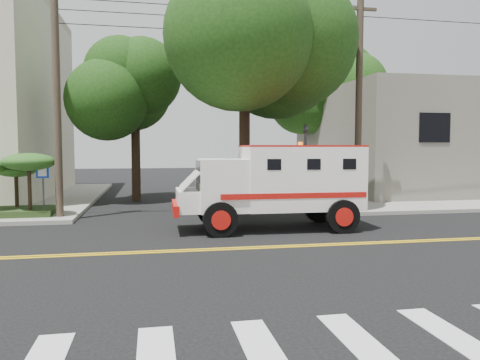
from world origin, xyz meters
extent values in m
plane|color=black|center=(0.00, 0.00, 0.00)|extent=(100.00, 100.00, 0.00)
cube|color=gray|center=(13.50, 13.50, 0.07)|extent=(17.00, 17.00, 0.15)
cube|color=slate|center=(15.00, 14.00, 3.15)|extent=(14.00, 12.00, 6.00)
cylinder|color=#382D23|center=(-5.60, 6.00, 4.50)|extent=(0.28, 0.28, 9.00)
cylinder|color=#382D23|center=(6.30, 6.20, 4.50)|extent=(0.28, 0.28, 9.00)
cylinder|color=black|center=(1.50, 6.50, 3.50)|extent=(0.44, 0.44, 7.00)
sphere|color=#14350E|center=(1.50, 6.50, 7.00)|extent=(5.32, 5.32, 5.32)
sphere|color=#14350E|center=(2.64, 5.74, 7.57)|extent=(4.56, 4.56, 4.56)
cylinder|color=black|center=(-3.00, 12.00, 2.80)|extent=(0.44, 0.44, 5.60)
sphere|color=#14350E|center=(-3.00, 12.00, 5.60)|extent=(3.92, 3.92, 3.92)
sphere|color=#14350E|center=(-2.16, 11.44, 6.02)|extent=(3.36, 3.36, 3.36)
cylinder|color=black|center=(8.50, 16.00, 2.97)|extent=(0.44, 0.44, 5.95)
sphere|color=#14350E|center=(8.50, 16.00, 5.95)|extent=(4.20, 4.20, 4.20)
sphere|color=#14350E|center=(9.40, 15.40, 6.40)|extent=(3.60, 3.60, 3.60)
cylinder|color=#3F3F42|center=(3.80, 5.60, 1.80)|extent=(0.12, 0.12, 3.60)
imported|color=#3F3F42|center=(3.80, 5.60, 3.15)|extent=(0.15, 0.18, 0.90)
cylinder|color=#3F3F42|center=(-6.20, 6.20, 1.00)|extent=(0.06, 0.06, 2.00)
cube|color=#0C33A5|center=(-6.20, 6.14, 1.80)|extent=(0.45, 0.03, 0.45)
cube|color=#1E3314|center=(-7.50, 6.80, 0.27)|extent=(3.20, 2.00, 0.24)
cylinder|color=black|center=(-7.40, 7.20, 1.07)|extent=(0.14, 0.14, 1.36)
ellipsoid|color=#1B5118|center=(-7.40, 7.20, 1.83)|extent=(1.55, 1.55, 0.54)
cylinder|color=black|center=(-6.70, 6.30, 1.23)|extent=(0.14, 0.14, 1.68)
ellipsoid|color=#1B5118|center=(-6.70, 6.30, 2.17)|extent=(1.91, 1.91, 0.66)
cube|color=white|center=(2.64, 2.74, 1.70)|extent=(3.83, 2.30, 2.04)
cube|color=white|center=(0.01, 2.78, 1.51)|extent=(1.59, 2.17, 1.65)
cube|color=black|center=(-0.74, 2.79, 1.95)|extent=(0.09, 1.66, 0.68)
cube|color=white|center=(-1.01, 2.80, 1.02)|extent=(0.91, 1.96, 0.68)
cube|color=#B6130E|center=(-1.49, 2.81, 0.78)|extent=(0.21, 2.10, 0.34)
cube|color=#B6130E|center=(2.64, 2.74, 2.75)|extent=(3.83, 2.30, 0.06)
cylinder|color=black|center=(-0.20, 1.69, 0.54)|extent=(1.08, 0.33, 1.07)
cylinder|color=black|center=(-0.16, 3.88, 0.54)|extent=(1.08, 0.33, 1.07)
cylinder|color=black|center=(3.69, 1.63, 0.54)|extent=(1.08, 0.33, 1.07)
cylinder|color=black|center=(3.73, 3.81, 0.54)|extent=(1.08, 0.33, 1.07)
imported|color=gray|center=(5.50, 5.50, 1.07)|extent=(0.80, 0.76, 1.84)
imported|color=gray|center=(6.59, 8.53, 0.92)|extent=(0.95, 0.90, 1.55)
camera|label=1|loc=(-2.22, -12.18, 2.71)|focal=35.00mm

